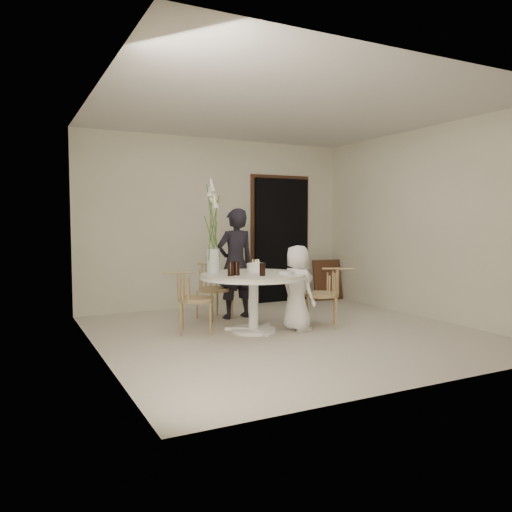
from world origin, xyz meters
name	(u,v)px	position (x,y,z in m)	size (l,w,h in m)	color
ground	(288,333)	(0.00, 0.00, 0.00)	(4.50, 4.50, 0.00)	beige
room_shell	(288,201)	(0.00, 0.00, 1.62)	(4.50, 4.50, 4.50)	silver
doorway	(281,240)	(1.15, 2.19, 1.05)	(1.00, 0.10, 2.10)	black
door_trim	(280,237)	(1.15, 2.23, 1.11)	(1.12, 0.03, 2.22)	brown
table	(254,283)	(-0.35, 0.25, 0.62)	(1.33, 1.33, 0.73)	white
picture_frame	(327,280)	(1.95, 1.95, 0.35)	(0.53, 0.04, 0.70)	brown
chair_far	(210,283)	(-0.49, 1.35, 0.50)	(0.50, 0.52, 0.77)	tan
chair_right	(330,288)	(0.67, 0.07, 0.50)	(0.59, 0.57, 0.78)	tan
chair_left	(187,293)	(-1.11, 0.57, 0.50)	(0.55, 0.53, 0.77)	tan
girl	(235,264)	(-0.19, 1.16, 0.78)	(0.57, 0.37, 1.56)	black
boy	(297,288)	(0.17, 0.05, 0.54)	(0.53, 0.34, 1.08)	white
birthday_cake	(256,268)	(-0.24, 0.39, 0.79)	(0.23, 0.23, 0.16)	white
cola_tumbler_a	(237,268)	(-0.63, 0.15, 0.81)	(0.08, 0.08, 0.17)	black
cola_tumbler_b	(262,269)	(-0.38, -0.04, 0.81)	(0.07, 0.07, 0.15)	black
cola_tumbler_c	(231,269)	(-0.72, 0.11, 0.81)	(0.08, 0.08, 0.16)	black
cola_tumbler_d	(235,267)	(-0.55, 0.37, 0.81)	(0.07, 0.07, 0.15)	black
plate_stack	(286,273)	(-0.05, -0.04, 0.75)	(0.18, 0.18, 0.05)	silver
flower_vase	(213,233)	(-0.78, 0.53, 1.23)	(0.16, 0.16, 1.21)	silver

